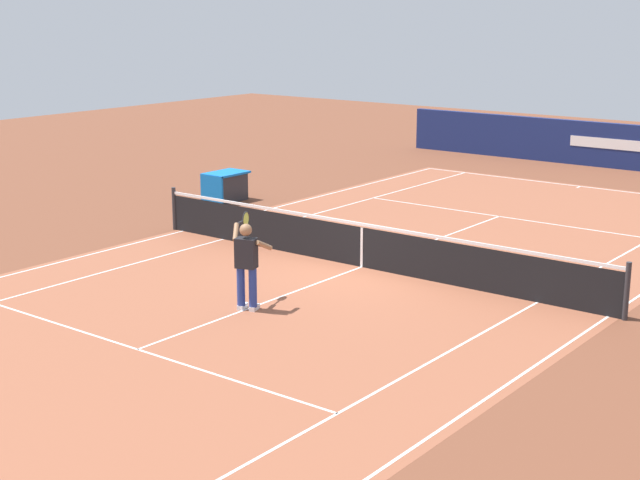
% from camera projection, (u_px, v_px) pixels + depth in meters
% --- Properties ---
extents(ground_plane, '(60.00, 60.00, 0.00)m').
position_uv_depth(ground_plane, '(362.00, 267.00, 20.41)').
color(ground_plane, brown).
extents(court_slab, '(24.20, 11.40, 0.00)m').
position_uv_depth(court_slab, '(362.00, 267.00, 20.41)').
color(court_slab, '#935138').
rests_on(court_slab, ground_plane).
extents(court_line_markings, '(23.85, 11.05, 0.01)m').
position_uv_depth(court_line_markings, '(362.00, 267.00, 20.41)').
color(court_line_markings, white).
rests_on(court_line_markings, ground_plane).
extents(tennis_net, '(0.10, 11.70, 1.08)m').
position_uv_depth(tennis_net, '(362.00, 245.00, 20.29)').
color(tennis_net, '#2D2D33').
rests_on(tennis_net, ground_plane).
extents(stadium_barrier, '(0.26, 17.00, 1.56)m').
position_uv_depth(stadium_barrier, '(628.00, 147.00, 32.42)').
color(stadium_barrier, navy).
rests_on(stadium_barrier, ground_plane).
extents(tennis_player_near, '(0.96, 0.89, 1.70)m').
position_uv_depth(tennis_player_near, '(247.00, 262.00, 17.32)').
color(tennis_player_near, navy).
rests_on(tennis_player_near, ground_plane).
extents(tennis_ball, '(0.07, 0.07, 0.07)m').
position_uv_depth(tennis_ball, '(446.00, 279.00, 19.37)').
color(tennis_ball, '#CCE01E').
rests_on(tennis_ball, ground_plane).
extents(equipment_cart_tarped, '(1.25, 0.84, 0.85)m').
position_uv_depth(equipment_cart_tarped, '(225.00, 186.00, 27.20)').
color(equipment_cart_tarped, '#2D2D33').
rests_on(equipment_cart_tarped, ground_plane).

